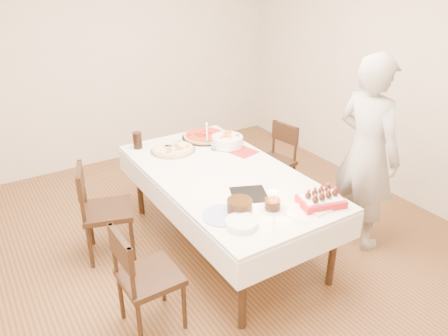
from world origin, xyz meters
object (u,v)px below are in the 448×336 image
person (367,154)px  pizza_white (173,149)px  chair_right_savory (273,163)px  birthday_cake (273,200)px  chair_left_dessert (150,277)px  pizza_pepperoni (205,136)px  layer_cake (240,206)px  cola_glass (138,140)px  taper_candle (207,134)px  chair_left_savory (108,211)px  dining_table (224,210)px  pasta_bowl (227,141)px  strawberry_box (321,200)px

person → pizza_white: person is taller
chair_right_savory → birthday_cake: size_ratio=6.31×
chair_left_dessert → pizza_pepperoni: size_ratio=1.79×
chair_right_savory → chair_left_dessert: chair_left_dessert is taller
chair_right_savory → layer_cake: bearing=-147.4°
pizza_pepperoni → cola_glass: cola_glass is taller
chair_left_dessert → cola_glass: bearing=-111.4°
taper_candle → cola_glass: (-0.62, 0.30, -0.04)m
chair_left_savory → taper_candle: size_ratio=3.63×
dining_table → chair_left_dessert: 1.12m
taper_candle → layer_cake: taper_candle is taller
chair_left_dessert → birthday_cake: bearing=170.5°
pizza_white → pasta_bowl: 0.55m
pizza_white → layer_cake: bearing=-93.4°
pasta_bowl → chair_right_savory: bearing=0.4°
taper_candle → chair_left_dessert: bearing=-134.5°
cola_glass → chair_left_dessert: bearing=-110.3°
dining_table → pizza_pepperoni: size_ratio=4.49×
strawberry_box → chair_left_dessert: bearing=167.5°
chair_right_savory → cola_glass: (-1.37, 0.43, 0.42)m
dining_table → pasta_bowl: (0.35, 0.49, 0.43)m
person → strawberry_box: size_ratio=5.33×
chair_left_dessert → person: (2.09, -0.03, 0.46)m
birthday_cake → chair_right_savory: bearing=51.1°
pizza_white → taper_candle: (0.36, -0.04, 0.10)m
chair_left_savory → strawberry_box: bearing=152.3°
taper_candle → birthday_cake: bearing=-98.9°
person → pasta_bowl: 1.33m
person → chair_right_savory: bearing=7.3°
pizza_pepperoni → taper_candle: 0.22m
pasta_bowl → strawberry_box: size_ratio=0.92×
pizza_white → layer_cake: (-0.08, -1.27, 0.03)m
taper_candle → birthday_cake: 1.35m
chair_right_savory → strawberry_box: (-0.61, -1.34, 0.38)m
dining_table → chair_left_savory: (-0.93, 0.44, 0.07)m
pizza_white → pizza_pepperoni: bearing=17.3°
pasta_bowl → cola_glass: 0.89m
chair_left_dessert → dining_table: bearing=-151.3°
person → cola_glass: size_ratio=10.88×
layer_cake → chair_right_savory: bearing=42.5°
person → taper_candle: bearing=35.6°
pizza_white → birthday_cake: size_ratio=3.34×
taper_candle → chair_right_savory: bearing=-10.3°
chair_left_dessert → person: person is taller
pizza_white → birthday_cake: birthday_cake is taller
taper_candle → pizza_pepperoni: bearing=66.5°
chair_left_dessert → pizza_white: chair_left_dessert is taller
chair_right_savory → taper_candle: taper_candle is taller
layer_cake → cola_glass: bearing=96.7°
pizza_pepperoni → pizza_white: bearing=-162.7°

